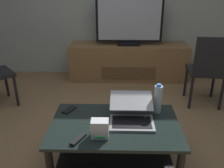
# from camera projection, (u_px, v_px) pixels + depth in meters

# --- Properties ---
(ground_plane) EXTENTS (7.68, 7.68, 0.00)m
(ground_plane) POSITION_uv_depth(u_px,v_px,m) (109.00, 147.00, 2.46)
(ground_plane) COLOR olive
(coffee_table) EXTENTS (1.09, 0.70, 0.44)m
(coffee_table) POSITION_uv_depth(u_px,v_px,m) (115.00, 137.00, 2.12)
(coffee_table) COLOR black
(coffee_table) RESTS_ON ground
(media_cabinet) EXTENTS (1.92, 0.50, 0.58)m
(media_cabinet) POSITION_uv_depth(u_px,v_px,m) (128.00, 62.00, 4.08)
(media_cabinet) COLOR olive
(media_cabinet) RESTS_ON ground
(television) EXTENTS (1.04, 0.20, 0.76)m
(television) POSITION_uv_depth(u_px,v_px,m) (129.00, 22.00, 3.80)
(television) COLOR black
(television) RESTS_ON media_cabinet
(dining_chair) EXTENTS (0.47, 0.47, 0.95)m
(dining_chair) POSITION_uv_depth(u_px,v_px,m) (208.00, 68.00, 3.08)
(dining_chair) COLOR black
(dining_chair) RESTS_ON ground
(laptop) EXTENTS (0.38, 0.42, 0.18)m
(laptop) POSITION_uv_depth(u_px,v_px,m) (132.00, 114.00, 2.09)
(laptop) COLOR gray
(laptop) RESTS_ON coffee_table
(router_box) EXTENTS (0.13, 0.10, 0.15)m
(router_box) POSITION_uv_depth(u_px,v_px,m) (100.00, 129.00, 1.87)
(router_box) COLOR silver
(router_box) RESTS_ON coffee_table
(water_bottle_near) EXTENTS (0.07, 0.07, 0.28)m
(water_bottle_near) POSITION_uv_depth(u_px,v_px,m) (158.00, 99.00, 2.19)
(water_bottle_near) COLOR silver
(water_bottle_near) RESTS_ON coffee_table
(cell_phone) EXTENTS (0.13, 0.16, 0.01)m
(cell_phone) POSITION_uv_depth(u_px,v_px,m) (69.00, 110.00, 2.27)
(cell_phone) COLOR black
(cell_phone) RESTS_ON coffee_table
(tv_remote) EXTENTS (0.11, 0.16, 0.02)m
(tv_remote) POSITION_uv_depth(u_px,v_px,m) (78.00, 139.00, 1.85)
(tv_remote) COLOR black
(tv_remote) RESTS_ON coffee_table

